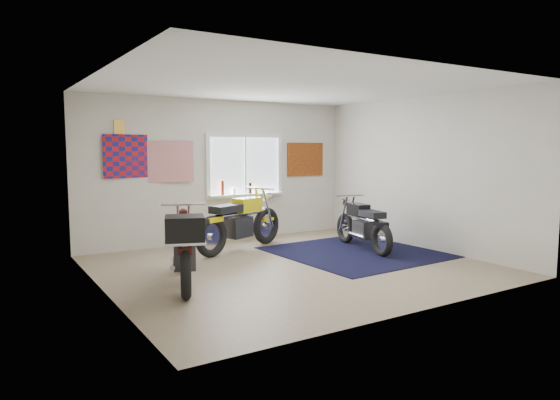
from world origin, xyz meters
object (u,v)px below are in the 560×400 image
black_chrome_bike (363,226)px  yellow_triumph (240,223)px  maroon_tourer (184,247)px  navy_rug (355,252)px

black_chrome_bike → yellow_triumph: bearing=70.4°
maroon_tourer → black_chrome_bike: bearing=-60.0°
navy_rug → black_chrome_bike: bearing=26.1°
black_chrome_bike → maroon_tourer: bearing=111.0°
navy_rug → yellow_triumph: size_ratio=1.27×
navy_rug → yellow_triumph: 2.07m
yellow_triumph → black_chrome_bike: yellow_triumph is taller
navy_rug → maroon_tourer: 3.35m
navy_rug → maroon_tourer: (-3.28, -0.48, 0.53)m
yellow_triumph → maroon_tourer: bearing=-155.7°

